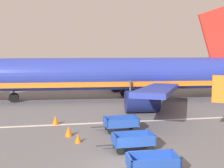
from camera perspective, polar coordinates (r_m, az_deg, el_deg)
The scene contains 10 objects.
ground_plane at distance 16.64m, azimuth 3.25°, elevation -15.49°, with size 220.00×220.00×0.00m, color slate.
grass_strip at distance 65.32m, azimuth -6.79°, elevation 1.67°, with size 220.00×28.00×0.06m, color #3D7033.
apron_stripe at distance 25.44m, azimuth -1.63°, elevation -7.33°, with size 120.00×0.36×0.01m, color silver.
airplane at distance 35.04m, azimuth 0.54°, elevation 1.79°, with size 37.66×30.25×11.34m.
baggage_cart_second_in_row at distance 15.62m, azimuth 7.65°, elevation -14.73°, with size 3.57×1.46×1.07m.
baggage_cart_third_in_row at distance 18.90m, azimuth 3.96°, elevation -10.70°, with size 3.57×1.46×1.07m.
baggage_cart_fourth_in_row at distance 22.87m, azimuth 1.72°, elevation -7.47°, with size 3.58×1.50×1.07m.
traffic_cone_near_plane at distance 25.20m, azimuth -10.62°, elevation -6.74°, with size 0.57×0.57×0.74m, color orange.
traffic_cone_mid_apron at distance 21.99m, azimuth -8.18°, elevation -8.81°, with size 0.55×0.55×0.72m, color orange.
traffic_cone_by_carts at distance 20.53m, azimuth -6.45°, elevation -10.16°, with size 0.44×0.44×0.58m, color orange.
Camera 1 is at (-3.53, -14.92, 6.46)m, focal length 48.40 mm.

